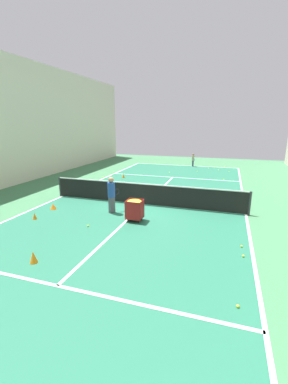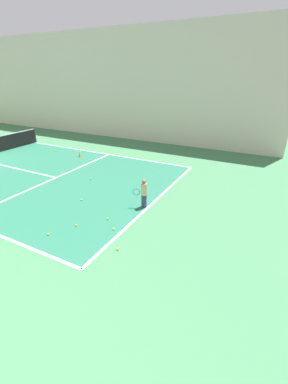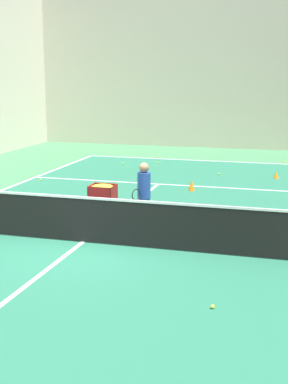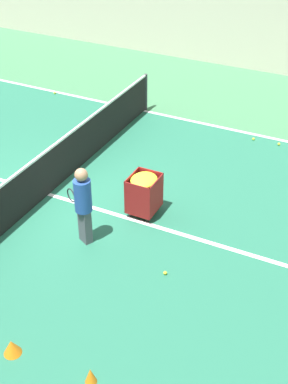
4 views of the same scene
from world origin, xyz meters
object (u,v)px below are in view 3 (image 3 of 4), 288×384
Objects in this scene: coach_at_net at (144,191)px; ball_cart at (103,194)px; tennis_net at (82,219)px; training_cone_1 at (276,175)px; training_cone_0 at (260,212)px.

ball_cart is at bearing -88.94° from coach_at_net.
tennis_net is 2.17m from ball_cart.
ball_cart is (-0.31, 2.15, 0.09)m from tennis_net.
training_cone_1 is (3.85, 9.02, -0.42)m from tennis_net.
coach_at_net reaches higher than ball_cart.
coach_at_net is at bearing 57.61° from tennis_net.
tennis_net is at bearing -6.23° from coach_at_net.
coach_at_net reaches higher than training_cone_0.
training_cone_0 is 5.75m from training_cone_1.
ball_cart is at bearing -121.20° from training_cone_1.
coach_at_net is (0.98, 1.55, 0.38)m from tennis_net.
training_cone_0 is (3.67, 3.28, -0.40)m from tennis_net.
tennis_net is 1.87m from coach_at_net.
training_cone_0 is at bearing 41.77° from tennis_net.
training_cone_1 is at bearing 88.16° from training_cone_0.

